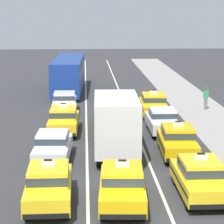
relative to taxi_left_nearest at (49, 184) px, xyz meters
The scene contains 17 objects.
lane_stripe_left_center 17.22m from the taxi_left_nearest, 84.74° to the left, with size 0.14×80.00×0.01m, color silver.
lane_stripe_center_right 17.80m from the taxi_left_nearest, 74.42° to the left, with size 0.14×80.00×0.01m, color silver.
sidewalk_curb 15.98m from the taxi_left_nearest, 49.44° to the left, with size 4.00×90.00×0.15m, color #9E9993.
taxi_left_nearest is the anchor object (origin of this frame).
sedan_left_second 6.05m from the taxi_left_nearest, 91.84° to the left, with size 1.97×4.38×1.58m.
taxi_left_third 12.25m from the taxi_left_nearest, 89.37° to the left, with size 1.94×4.61×1.96m.
sedan_left_fourth 18.55m from the taxi_left_nearest, 90.15° to the left, with size 1.81×4.32×1.58m.
bus_left_fifth 28.04m from the taxi_left_nearest, 89.98° to the left, with size 2.95×11.29×3.22m.
sedan_left_sixth 37.28m from the taxi_left_nearest, 89.81° to the left, with size 1.80×4.32×1.58m.
taxi_center_nearest 2.99m from the taxi_left_nearest, ahead, with size 2.07×4.66×1.96m.
box_truck_center_second 8.06m from the taxi_left_nearest, 66.70° to the left, with size 2.43×7.01×3.27m.
taxi_center_third 14.10m from the taxi_left_nearest, 77.32° to the left, with size 1.88×4.58×1.96m.
taxi_right_nearest 6.35m from the taxi_left_nearest, ahead, with size 1.83×4.57×1.96m.
taxi_right_second 9.30m from the taxi_left_nearest, 46.01° to the left, with size 1.99×4.63×1.96m.
sedan_right_third 13.50m from the taxi_left_nearest, 61.64° to the left, with size 1.78×4.31×1.58m.
taxi_right_fourth 18.35m from the taxi_left_nearest, 69.15° to the left, with size 1.94×4.61×1.96m.
pedestrian_near_crosswalk 21.40m from the taxi_left_nearest, 59.85° to the left, with size 0.36×0.24×1.74m.
Camera 1 is at (-1.66, -17.28, 8.01)m, focal length 83.29 mm.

